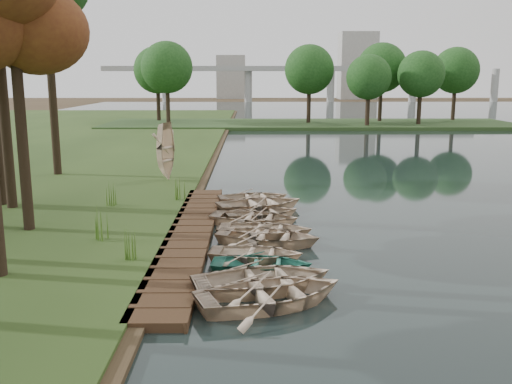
{
  "coord_description": "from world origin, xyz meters",
  "views": [
    {
      "loc": [
        0.69,
        -20.39,
        5.91
      ],
      "look_at": [
        0.87,
        1.05,
        1.59
      ],
      "focal_mm": 40.0,
      "sensor_mm": 36.0,
      "label": 1
    }
  ],
  "objects_px": {
    "boardwalk": "(190,236)",
    "rowboat_0": "(271,290)",
    "rowboat_2": "(262,262)",
    "stored_rowboat": "(167,174)",
    "rowboat_1": "(263,277)"
  },
  "relations": [
    {
      "from": "rowboat_2",
      "to": "stored_rowboat",
      "type": "bearing_deg",
      "value": 23.46
    },
    {
      "from": "boardwalk",
      "to": "rowboat_0",
      "type": "distance_m",
      "value": 6.94
    },
    {
      "from": "rowboat_0",
      "to": "rowboat_2",
      "type": "xyz_separation_m",
      "value": [
        -0.2,
        2.59,
        -0.1
      ]
    },
    {
      "from": "boardwalk",
      "to": "rowboat_1",
      "type": "height_order",
      "value": "rowboat_1"
    },
    {
      "from": "rowboat_0",
      "to": "rowboat_2",
      "type": "distance_m",
      "value": 2.6
    },
    {
      "from": "boardwalk",
      "to": "rowboat_0",
      "type": "xyz_separation_m",
      "value": [
        2.81,
        -6.34,
        0.32
      ]
    },
    {
      "from": "stored_rowboat",
      "to": "rowboat_1",
      "type": "bearing_deg",
      "value": -142.92
    },
    {
      "from": "boardwalk",
      "to": "rowboat_0",
      "type": "relative_size",
      "value": 3.98
    },
    {
      "from": "rowboat_2",
      "to": "rowboat_1",
      "type": "bearing_deg",
      "value": -175.26
    },
    {
      "from": "rowboat_1",
      "to": "boardwalk",
      "type": "bearing_deg",
      "value": 11.27
    },
    {
      "from": "rowboat_0",
      "to": "rowboat_2",
      "type": "height_order",
      "value": "rowboat_0"
    },
    {
      "from": "boardwalk",
      "to": "rowboat_1",
      "type": "relative_size",
      "value": 4.02
    },
    {
      "from": "rowboat_1",
      "to": "stored_rowboat",
      "type": "xyz_separation_m",
      "value": [
        -4.98,
        16.11,
        0.17
      ]
    },
    {
      "from": "boardwalk",
      "to": "rowboat_2",
      "type": "height_order",
      "value": "rowboat_2"
    },
    {
      "from": "boardwalk",
      "to": "rowboat_2",
      "type": "relative_size",
      "value": 5.19
    }
  ]
}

